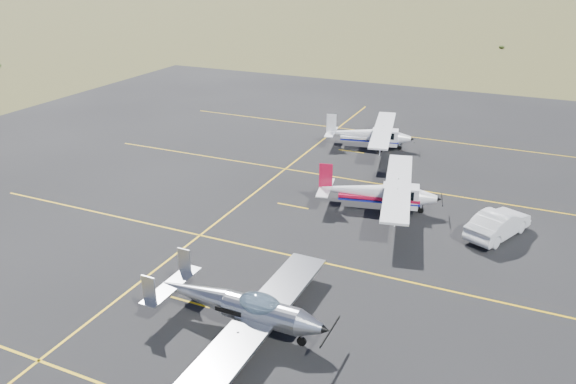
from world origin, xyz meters
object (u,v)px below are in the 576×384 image
Objects in this scene: aircraft_cessna at (379,192)px; aircraft_plain at (370,134)px; aircraft_low_wing at (243,307)px; sedan at (498,224)px.

aircraft_cessna is 1.05× the size of aircraft_plain.
sedan is (8.45, 12.60, -0.32)m from aircraft_low_wing.
aircraft_plain is at bearing -23.68° from sedan.
aircraft_low_wing is 2.29× the size of sedan.
aircraft_cessna is 11.46m from aircraft_plain.
sedan is (6.66, -0.68, -0.43)m from aircraft_cessna.
aircraft_plain reaches higher than sedan.
aircraft_plain is (-3.79, 10.81, -0.06)m from aircraft_cessna.
aircraft_cessna is at bearing 82.81° from aircraft_low_wing.
aircraft_low_wing is 24.17m from aircraft_plain.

